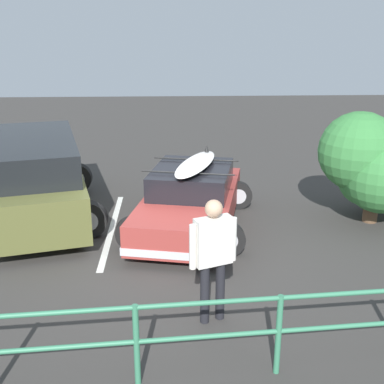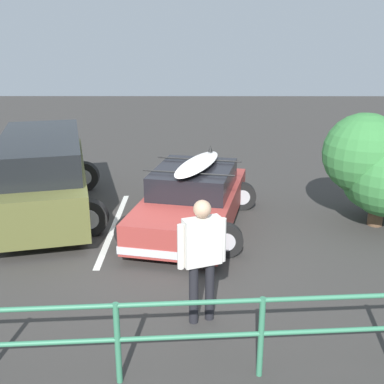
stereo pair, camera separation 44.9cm
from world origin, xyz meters
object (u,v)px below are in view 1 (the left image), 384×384
at_px(person_bystander, 213,250).
at_px(bush_near_left, 374,166).
at_px(sedan_car, 191,199).
at_px(suv_car, 37,176).

distance_m(person_bystander, bush_near_left, 5.12).
relative_size(sedan_car, suv_car, 0.82).
relative_size(person_bystander, bush_near_left, 0.76).
bearing_deg(person_bystander, bush_near_left, -135.60).
xyz_separation_m(person_bystander, bush_near_left, (-3.66, -3.58, 0.13)).
xyz_separation_m(sedan_car, suv_car, (3.25, -0.76, 0.31)).
relative_size(sedan_car, bush_near_left, 1.84).
bearing_deg(sedan_car, bush_near_left, -177.88).
xyz_separation_m(suv_car, bush_near_left, (-7.03, 0.62, 0.30)).
bearing_deg(suv_car, person_bystander, 128.81).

